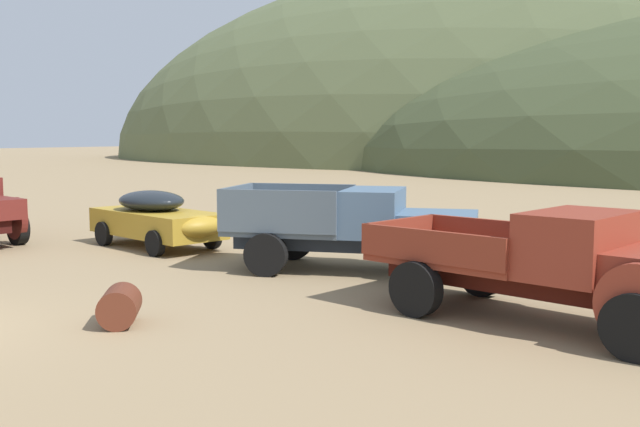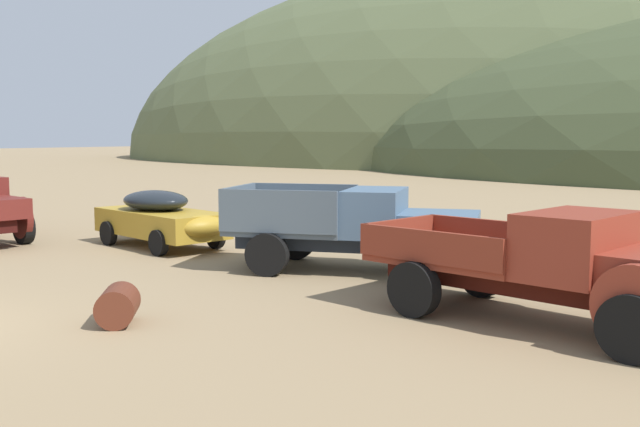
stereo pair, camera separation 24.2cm
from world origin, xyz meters
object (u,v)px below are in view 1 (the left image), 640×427
at_px(truck_rust_red, 573,267).
at_px(oil_drum_by_truck, 120,306).
at_px(car_mustard, 159,218).
at_px(truck_chalk_blue, 367,227).

height_order(truck_rust_red, oil_drum_by_truck, truck_rust_red).
xyz_separation_m(car_mustard, oil_drum_by_truck, (5.33, -6.54, -0.50)).
height_order(car_mustard, truck_chalk_blue, truck_chalk_blue).
xyz_separation_m(car_mustard, truck_chalk_blue, (6.55, -0.15, 0.20)).
bearing_deg(truck_chalk_blue, truck_rust_red, -45.63).
bearing_deg(oil_drum_by_truck, truck_chalk_blue, 79.17).
distance_m(car_mustard, truck_chalk_blue, 6.56).
distance_m(truck_chalk_blue, truck_rust_red, 5.81).
bearing_deg(truck_rust_red, truck_chalk_blue, 163.92).
relative_size(car_mustard, oil_drum_by_truck, 4.40).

